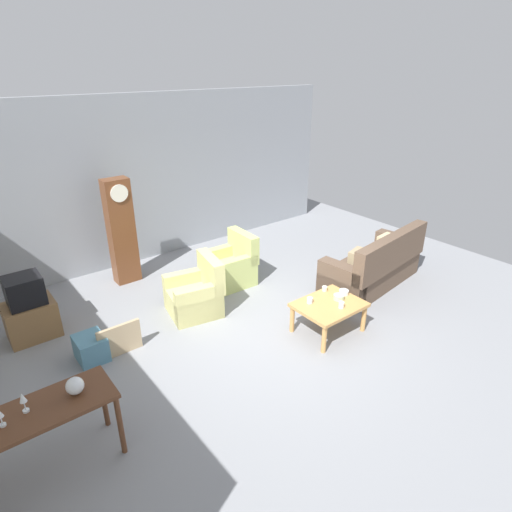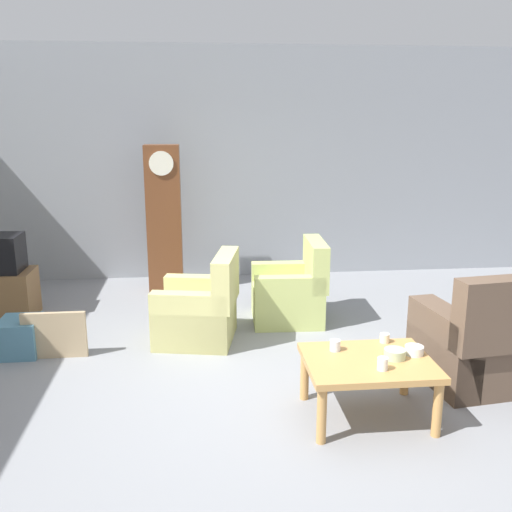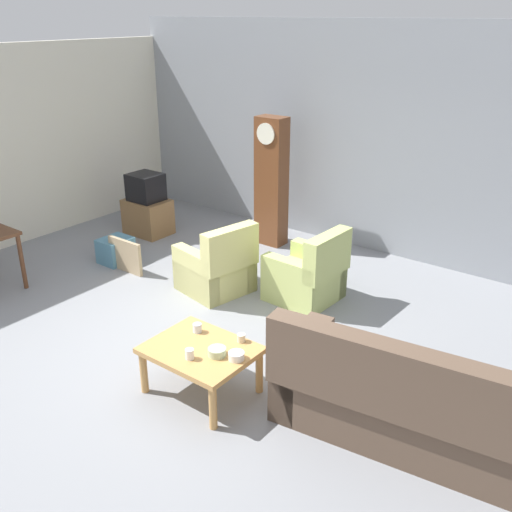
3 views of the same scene
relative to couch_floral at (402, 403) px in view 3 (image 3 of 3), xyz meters
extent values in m
plane|color=gray|center=(-2.33, 0.08, -0.35)|extent=(10.40, 10.40, 0.00)
cube|color=gray|center=(-2.33, 3.68, 1.25)|extent=(8.40, 0.16, 3.20)
cube|color=brown|center=(-0.01, 0.07, -0.13)|extent=(2.19, 1.10, 0.44)
cube|color=brown|center=(0.04, -0.29, 0.39)|extent=(2.11, 0.46, 0.60)
cube|color=brown|center=(-0.93, -0.05, -0.01)|extent=(0.34, 0.86, 0.68)
cube|color=#C6B284|center=(0.46, 0.18, 0.27)|extent=(0.37, 0.16, 0.36)
cube|color=#9E8966|center=(-0.49, 0.06, 0.27)|extent=(0.38, 0.21, 0.36)
cube|color=#CCC67A|center=(-3.04, 1.18, -0.15)|extent=(0.89, 0.89, 0.40)
cube|color=#CCC67A|center=(-2.72, 1.11, 0.31)|extent=(0.32, 0.78, 0.52)
cube|color=#CCC67A|center=(-2.98, 1.47, -0.05)|extent=(0.78, 0.30, 0.60)
cube|color=#CCC67A|center=(-3.10, 0.88, -0.05)|extent=(0.78, 0.30, 0.60)
cube|color=#BAC771|center=(-2.01, 1.66, -0.15)|extent=(0.79, 0.79, 0.40)
cube|color=#BAC771|center=(-1.69, 1.64, 0.31)|extent=(0.21, 0.77, 0.52)
cube|color=#BAC771|center=(-2.00, 1.96, -0.05)|extent=(0.77, 0.19, 0.60)
cube|color=#BAC771|center=(-2.02, 1.36, -0.05)|extent=(0.77, 0.19, 0.60)
cube|color=tan|center=(-1.73, -0.52, 0.10)|extent=(0.96, 0.76, 0.05)
cylinder|color=tan|center=(-2.15, -0.84, -0.14)|extent=(0.07, 0.07, 0.42)
cylinder|color=tan|center=(-1.30, -0.84, -0.14)|extent=(0.07, 0.07, 0.42)
cylinder|color=tan|center=(-2.15, -0.19, -0.14)|extent=(0.07, 0.07, 0.42)
cylinder|color=tan|center=(-1.30, -0.19, -0.14)|extent=(0.07, 0.07, 0.42)
cylinder|color=#56331E|center=(-5.00, -0.27, 0.01)|extent=(0.06, 0.06, 0.73)
cube|color=brown|center=(-3.42, 2.91, 0.60)|extent=(0.44, 0.28, 1.91)
cylinder|color=silver|center=(-3.42, 2.76, 1.34)|extent=(0.30, 0.02, 0.30)
cube|color=brown|center=(-5.22, 2.07, -0.08)|extent=(0.68, 0.52, 0.55)
cube|color=black|center=(-5.22, 2.07, 0.41)|extent=(0.48, 0.44, 0.42)
cube|color=tan|center=(-4.38, 0.87, -0.13)|extent=(0.60, 0.05, 0.45)
cube|color=teal|center=(-4.74, 1.00, -0.18)|extent=(0.37, 0.43, 0.35)
cylinder|color=white|center=(-1.68, -0.70, 0.17)|extent=(0.08, 0.08, 0.09)
cylinder|color=silver|center=(-1.94, -0.32, 0.17)|extent=(0.08, 0.08, 0.09)
cylinder|color=beige|center=(-1.50, -0.21, 0.16)|extent=(0.08, 0.08, 0.07)
cylinder|color=white|center=(-1.35, -0.46, 0.16)|extent=(0.14, 0.14, 0.07)
cylinder|color=#B2C69E|center=(-1.53, -0.52, 0.16)|extent=(0.16, 0.16, 0.07)
camera|label=1|loc=(-5.92, -4.11, 3.35)|focal=30.07mm
camera|label=2|loc=(-2.98, -4.37, 1.91)|focal=39.78mm
camera|label=3|loc=(1.37, -3.75, 2.93)|focal=40.30mm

